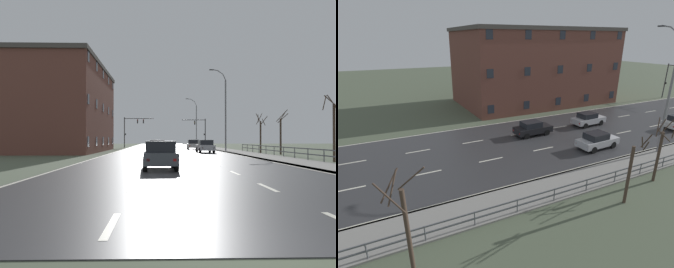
{
  "view_description": "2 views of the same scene",
  "coord_description": "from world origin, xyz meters",
  "views": [
    {
      "loc": [
        -1.44,
        -5.13,
        1.68
      ],
      "look_at": [
        0.49,
        63.06,
        2.61
      ],
      "focal_mm": 39.32,
      "sensor_mm": 36.0,
      "label": 1
    },
    {
      "loc": [
        21.36,
        21.1,
        9.87
      ],
      "look_at": [
        0.0,
        31.59,
        1.22
      ],
      "focal_mm": 28.04,
      "sensor_mm": 36.0,
      "label": 2
    }
  ],
  "objects": [
    {
      "name": "car_far_right",
      "position": [
        -1.32,
        14.92,
        0.8
      ],
      "size": [
        1.95,
        4.16,
        1.57
      ],
      "rotation": [
        0.0,
        0.0,
        0.04
      ],
      "color": "#474C51",
      "rests_on": "ground"
    },
    {
      "name": "car_near_left",
      "position": [
        4.1,
        52.08,
        0.8
      ],
      "size": [
        1.92,
        4.14,
        1.57
      ],
      "rotation": [
        0.0,
        0.0,
        -0.03
      ],
      "color": "silver",
      "rests_on": "ground"
    },
    {
      "name": "guardrail",
      "position": [
        9.85,
        24.83,
        0.71
      ],
      "size": [
        0.07,
        37.45,
        1.0
      ],
      "color": "#515459",
      "rests_on": "ground"
    },
    {
      "name": "street_lamp_midground",
      "position": [
        7.47,
        43.4,
        5.41
      ],
      "size": [
        2.26,
        0.24,
        10.99
      ],
      "color": "slate",
      "rests_on": "ground"
    },
    {
      "name": "bare_tree_near",
      "position": [
        11.43,
        21.32,
        2.47
      ],
      "size": [
        1.81,
        1.97,
        5.0
      ],
      "color": "#423328",
      "rests_on": "ground"
    },
    {
      "name": "car_near_right",
      "position": [
        -1.48,
        35.5,
        0.8
      ],
      "size": [
        1.89,
        4.13,
        1.57
      ],
      "rotation": [
        0.0,
        0.0,
        0.02
      ],
      "color": "black",
      "rests_on": "ground"
    },
    {
      "name": "brick_building",
      "position": [
        -15.65,
        44.29,
        5.74
      ],
      "size": [
        14.08,
        23.99,
        11.46
      ],
      "color": "brown",
      "rests_on": "ground"
    },
    {
      "name": "ground_plane",
      "position": [
        0.0,
        48.0,
        -0.06
      ],
      "size": [
        160.0,
        160.0,
        0.12
      ],
      "color": "#4C5642"
    },
    {
      "name": "car_far_left",
      "position": [
        -1.51,
        43.39,
        0.8
      ],
      "size": [
        1.97,
        4.17,
        1.57
      ],
      "rotation": [
        0.0,
        0.0,
        0.04
      ],
      "color": "#B7B7BC",
      "rests_on": "ground"
    },
    {
      "name": "sidewalk_right",
      "position": [
        8.43,
        60.0,
        0.06
      ],
      "size": [
        3.0,
        120.0,
        0.12
      ],
      "color": "gray",
      "rests_on": "ground"
    },
    {
      "name": "street_lamp_distant",
      "position": [
        7.44,
        80.28,
        5.46
      ],
      "size": [
        2.59,
        0.24,
        11.16
      ],
      "color": "slate",
      "rests_on": "ground"
    },
    {
      "name": "road_asphalt_strip",
      "position": [
        0.0,
        60.0,
        0.01
      ],
      "size": [
        14.0,
        120.0,
        0.03
      ],
      "color": "#303033",
      "rests_on": "ground"
    },
    {
      "name": "traffic_signal_left",
      "position": [
        -6.45,
        66.55,
        4.12
      ],
      "size": [
        5.75,
        0.36,
        5.92
      ],
      "color": "#38383A",
      "rests_on": "ground"
    },
    {
      "name": "traffic_signal_right",
      "position": [
        7.05,
        66.63,
        3.73
      ],
      "size": [
        4.67,
        0.36,
        5.68
      ],
      "color": "#38383A",
      "rests_on": "ground"
    },
    {
      "name": "bare_tree_far",
      "position": [
        10.86,
        38.39,
        2.28
      ],
      "size": [
        1.37,
        1.52,
        4.78
      ],
      "color": "#423328",
      "rests_on": "ground"
    },
    {
      "name": "car_mid_centre",
      "position": [
        4.31,
        39.15,
        0.8
      ],
      "size": [
        1.98,
        4.18,
        1.57
      ],
      "rotation": [
        0.0,
        0.0,
        0.05
      ],
      "color": "#B7B7BC",
      "rests_on": "ground"
    },
    {
      "name": "bare_tree_mid",
      "position": [
        11.9,
        34.26,
        2.22
      ],
      "size": [
        1.08,
        1.14,
        4.91
      ],
      "color": "#423328",
      "rests_on": "ground"
    }
  ]
}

